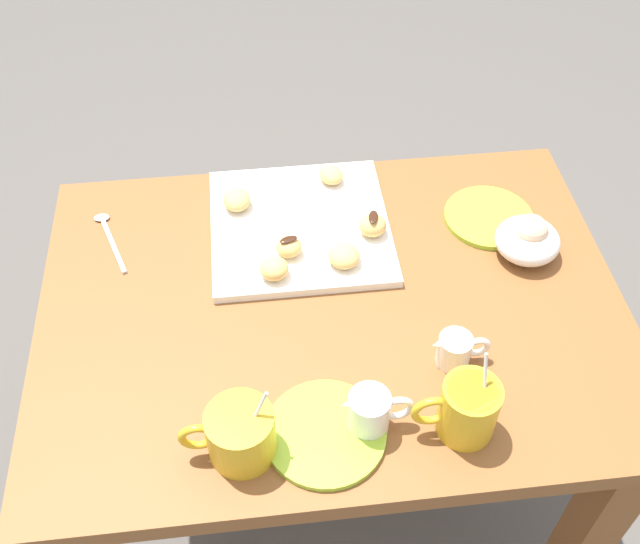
{
  "coord_description": "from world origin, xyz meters",
  "views": [
    {
      "loc": [
        0.11,
        0.78,
        1.66
      ],
      "look_at": [
        0.01,
        -0.05,
        0.73
      ],
      "focal_mm": 41.87,
      "sensor_mm": 36.0,
      "label": 1
    }
  ],
  "objects_px": {
    "chocolate_sauce_pitcher": "(455,349)",
    "beignet_1": "(331,175)",
    "beignet_4": "(274,269)",
    "saucer_lime_left": "(488,217)",
    "beignet_5": "(344,256)",
    "cream_pitcher_white": "(370,411)",
    "ice_cream_bowl": "(528,239)",
    "dining_table": "(332,354)",
    "beignet_2": "(289,247)",
    "coffee_mug_mustard_left": "(467,408)",
    "pastry_plate_square": "(300,226)",
    "coffee_mug_mustard_right": "(239,433)",
    "beignet_3": "(373,225)",
    "beignet_0": "(237,200)",
    "saucer_lime_right": "(325,433)"
  },
  "relations": [
    {
      "from": "chocolate_sauce_pitcher",
      "to": "beignet_1",
      "type": "height_order",
      "value": "chocolate_sauce_pitcher"
    },
    {
      "from": "beignet_4",
      "to": "saucer_lime_left",
      "type": "bearing_deg",
      "value": -164.76
    },
    {
      "from": "saucer_lime_left",
      "to": "beignet_5",
      "type": "xyz_separation_m",
      "value": [
        0.28,
        0.09,
        0.03
      ]
    },
    {
      "from": "beignet_1",
      "to": "beignet_5",
      "type": "height_order",
      "value": "beignet_5"
    },
    {
      "from": "cream_pitcher_white",
      "to": "ice_cream_bowl",
      "type": "height_order",
      "value": "ice_cream_bowl"
    },
    {
      "from": "ice_cream_bowl",
      "to": "beignet_4",
      "type": "bearing_deg",
      "value": 2.37
    },
    {
      "from": "cream_pitcher_white",
      "to": "ice_cream_bowl",
      "type": "bearing_deg",
      "value": -136.32
    },
    {
      "from": "beignet_1",
      "to": "dining_table",
      "type": "bearing_deg",
      "value": 83.47
    },
    {
      "from": "beignet_2",
      "to": "coffee_mug_mustard_left",
      "type": "bearing_deg",
      "value": 121.36
    },
    {
      "from": "pastry_plate_square",
      "to": "beignet_4",
      "type": "height_order",
      "value": "beignet_4"
    },
    {
      "from": "coffee_mug_mustard_right",
      "to": "chocolate_sauce_pitcher",
      "type": "xyz_separation_m",
      "value": [
        -0.33,
        -0.12,
        -0.02
      ]
    },
    {
      "from": "coffee_mug_mustard_left",
      "to": "chocolate_sauce_pitcher",
      "type": "distance_m",
      "value": 0.12
    },
    {
      "from": "beignet_3",
      "to": "beignet_4",
      "type": "xyz_separation_m",
      "value": [
        0.18,
        0.08,
        -0.0
      ]
    },
    {
      "from": "cream_pitcher_white",
      "to": "beignet_0",
      "type": "relative_size",
      "value": 1.87
    },
    {
      "from": "beignet_4",
      "to": "beignet_0",
      "type": "bearing_deg",
      "value": -72.8
    },
    {
      "from": "coffee_mug_mustard_left",
      "to": "saucer_lime_right",
      "type": "relative_size",
      "value": 0.83
    },
    {
      "from": "beignet_4",
      "to": "beignet_5",
      "type": "bearing_deg",
      "value": -171.8
    },
    {
      "from": "dining_table",
      "to": "beignet_2",
      "type": "relative_size",
      "value": 21.41
    },
    {
      "from": "saucer_lime_right",
      "to": "ice_cream_bowl",
      "type": "bearing_deg",
      "value": -140.78
    },
    {
      "from": "dining_table",
      "to": "saucer_lime_left",
      "type": "distance_m",
      "value": 0.38
    },
    {
      "from": "chocolate_sauce_pitcher",
      "to": "beignet_0",
      "type": "distance_m",
      "value": 0.49
    },
    {
      "from": "ice_cream_bowl",
      "to": "saucer_lime_left",
      "type": "xyz_separation_m",
      "value": [
        0.04,
        -0.09,
        -0.03
      ]
    },
    {
      "from": "coffee_mug_mustard_right",
      "to": "cream_pitcher_white",
      "type": "bearing_deg",
      "value": -174.47
    },
    {
      "from": "pastry_plate_square",
      "to": "beignet_3",
      "type": "xyz_separation_m",
      "value": [
        -0.12,
        0.04,
        0.03
      ]
    },
    {
      "from": "coffee_mug_mustard_right",
      "to": "saucer_lime_left",
      "type": "xyz_separation_m",
      "value": [
        -0.47,
        -0.42,
        -0.04
      ]
    },
    {
      "from": "chocolate_sauce_pitcher",
      "to": "beignet_3",
      "type": "distance_m",
      "value": 0.29
    },
    {
      "from": "coffee_mug_mustard_right",
      "to": "beignet_3",
      "type": "bearing_deg",
      "value": -122.46
    },
    {
      "from": "pastry_plate_square",
      "to": "cream_pitcher_white",
      "type": "relative_size",
      "value": 3.03
    },
    {
      "from": "dining_table",
      "to": "beignet_3",
      "type": "bearing_deg",
      "value": -122.32
    },
    {
      "from": "chocolate_sauce_pitcher",
      "to": "saucer_lime_left",
      "type": "height_order",
      "value": "chocolate_sauce_pitcher"
    },
    {
      "from": "beignet_1",
      "to": "saucer_lime_right",
      "type": "bearing_deg",
      "value": 82.04
    },
    {
      "from": "chocolate_sauce_pitcher",
      "to": "beignet_2",
      "type": "relative_size",
      "value": 2.04
    },
    {
      "from": "ice_cream_bowl",
      "to": "beignet_4",
      "type": "height_order",
      "value": "ice_cream_bowl"
    },
    {
      "from": "chocolate_sauce_pitcher",
      "to": "beignet_5",
      "type": "relative_size",
      "value": 1.65
    },
    {
      "from": "saucer_lime_left",
      "to": "beignet_1",
      "type": "xyz_separation_m",
      "value": [
        0.28,
        -0.12,
        0.03
      ]
    },
    {
      "from": "pastry_plate_square",
      "to": "saucer_lime_left",
      "type": "xyz_separation_m",
      "value": [
        -0.35,
        0.01,
        -0.0
      ]
    },
    {
      "from": "beignet_4",
      "to": "beignet_5",
      "type": "relative_size",
      "value": 0.87
    },
    {
      "from": "ice_cream_bowl",
      "to": "beignet_0",
      "type": "distance_m",
      "value": 0.52
    },
    {
      "from": "saucer_lime_right",
      "to": "beignet_3",
      "type": "relative_size",
      "value": 3.67
    },
    {
      "from": "beignet_0",
      "to": "beignet_4",
      "type": "distance_m",
      "value": 0.19
    },
    {
      "from": "coffee_mug_mustard_right",
      "to": "cream_pitcher_white",
      "type": "distance_m",
      "value": 0.19
    },
    {
      "from": "chocolate_sauce_pitcher",
      "to": "beignet_5",
      "type": "height_order",
      "value": "chocolate_sauce_pitcher"
    },
    {
      "from": "pastry_plate_square",
      "to": "beignet_4",
      "type": "relative_size",
      "value": 6.54
    },
    {
      "from": "dining_table",
      "to": "ice_cream_bowl",
      "type": "xyz_separation_m",
      "value": [
        -0.35,
        -0.08,
        0.18
      ]
    },
    {
      "from": "pastry_plate_square",
      "to": "beignet_2",
      "type": "height_order",
      "value": "beignet_2"
    },
    {
      "from": "ice_cream_bowl",
      "to": "chocolate_sauce_pitcher",
      "type": "relative_size",
      "value": 1.22
    },
    {
      "from": "dining_table",
      "to": "beignet_1",
      "type": "xyz_separation_m",
      "value": [
        -0.03,
        -0.29,
        0.17
      ]
    },
    {
      "from": "beignet_4",
      "to": "beignet_3",
      "type": "bearing_deg",
      "value": -155.45
    },
    {
      "from": "pastry_plate_square",
      "to": "cream_pitcher_white",
      "type": "distance_m",
      "value": 0.42
    },
    {
      "from": "ice_cream_bowl",
      "to": "beignet_1",
      "type": "height_order",
      "value": "ice_cream_bowl"
    }
  ]
}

